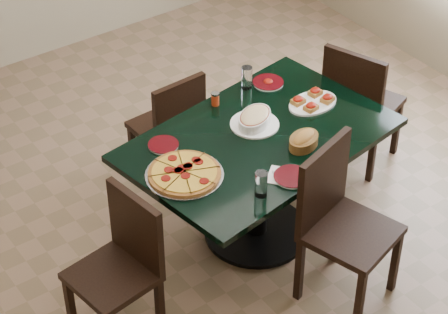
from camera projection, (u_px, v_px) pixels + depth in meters
floor at (234, 244)px, 5.39m from camera, size 5.50×5.50×0.00m
main_table at (258, 161)px, 5.13m from camera, size 1.66×1.20×0.75m
chair_far at (172, 124)px, 5.61m from camera, size 0.40×0.40×0.82m
chair_near at (338, 216)px, 4.78m from camera, size 0.56×0.56×0.97m
chair_right at (358, 100)px, 5.72m from camera, size 0.55×0.55×0.92m
chair_left at (123, 260)px, 4.60m from camera, size 0.46×0.46×0.87m
pepperoni_pizza at (184, 174)px, 4.72m from camera, size 0.43×0.43×0.04m
lasagna_casserole at (255, 119)px, 5.08m from camera, size 0.31×0.29×0.09m
bread_basket at (304, 140)px, 4.92m from camera, size 0.24×0.20×0.09m
bruschetta_platter at (313, 101)px, 5.26m from camera, size 0.34×0.24×0.05m
side_plate_near at (292, 177)px, 4.71m from camera, size 0.20×0.20×0.02m
side_plate_far_r at (268, 82)px, 5.45m from camera, size 0.19×0.19×0.03m
side_plate_far_l at (163, 145)px, 4.94m from camera, size 0.18×0.18×0.02m
napkin_setting at (282, 176)px, 4.73m from camera, size 0.22×0.22×0.01m
water_glass_a at (247, 78)px, 5.37m from camera, size 0.07×0.07×0.15m
water_glass_b at (261, 184)px, 4.56m from camera, size 0.07×0.07×0.15m
pepper_shaker at (215, 99)px, 5.24m from camera, size 0.05×0.05×0.09m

